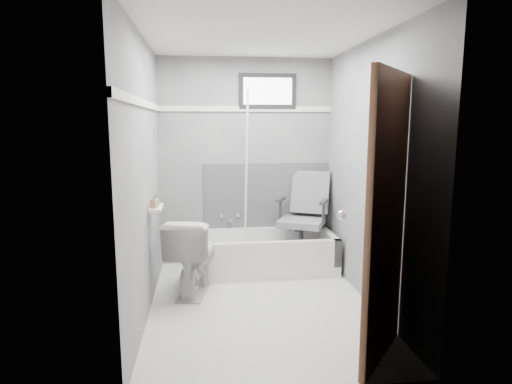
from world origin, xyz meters
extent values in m
plane|color=white|center=(0.00, 0.00, 0.00)|extent=(2.60, 2.60, 0.00)
plane|color=silver|center=(0.00, 0.00, 2.40)|extent=(2.60, 2.60, 0.00)
cube|color=slate|center=(0.00, 1.30, 1.20)|extent=(2.00, 0.02, 2.40)
cube|color=slate|center=(0.00, -1.30, 1.20)|extent=(2.00, 0.02, 2.40)
cube|color=slate|center=(-1.00, 0.00, 1.20)|extent=(0.02, 2.60, 2.40)
cube|color=slate|center=(1.00, 0.00, 1.20)|extent=(0.02, 2.60, 2.40)
imported|color=silver|center=(-0.62, 0.41, 0.38)|extent=(0.58, 0.84, 0.75)
cube|color=#4C4C4F|center=(0.25, 1.29, 0.80)|extent=(1.50, 0.02, 0.78)
cube|color=white|center=(0.00, 1.29, 1.82)|extent=(2.00, 0.02, 0.06)
cube|color=white|center=(-0.99, 0.00, 1.82)|extent=(0.02, 2.60, 0.06)
cylinder|color=white|center=(-0.02, 1.06, 1.05)|extent=(0.02, 0.42, 1.91)
cube|color=white|center=(-0.93, 0.19, 0.90)|extent=(0.10, 0.32, 0.02)
imported|color=#99784C|center=(-0.94, 0.11, 0.97)|extent=(0.07, 0.07, 0.12)
imported|color=slate|center=(-0.94, 0.25, 0.96)|extent=(0.11, 0.11, 0.10)
camera|label=1|loc=(-0.50, -3.69, 1.65)|focal=30.00mm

